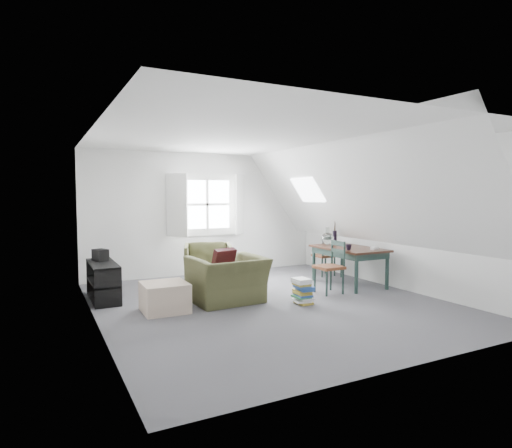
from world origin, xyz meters
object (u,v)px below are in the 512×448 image
armchair_far (208,286)px  dining_chair_far (325,255)px  ottoman (165,297)px  media_shelf (103,283)px  dining_chair_near (331,266)px  dining_table (349,252)px  magazine_stack (303,291)px  armchair_near (228,302)px

armchair_far → dining_chair_far: 2.51m
ottoman → media_shelf: size_ratio=0.54×
ottoman → dining_chair_near: bearing=-3.1°
media_shelf → ottoman: bearing=-54.0°
armchair_far → media_shelf: media_shelf is taller
ottoman → media_shelf: media_shelf is taller
dining_chair_far → dining_chair_near: size_ratio=0.93×
armchair_far → ottoman: 1.74m
ottoman → dining_chair_far: 3.80m
dining_table → dining_chair_near: (-0.70, -0.38, -0.14)m
dining_chair_far → media_shelf: size_ratio=0.71×
ottoman → dining_chair_far: dining_chair_far is taller
dining_table → dining_chair_far: bearing=82.4°
armchair_far → ottoman: bearing=-112.2°
dining_chair_far → dining_chair_near: bearing=77.7°
dining_chair_far → media_shelf: (-4.30, -0.06, -0.16)m
ottoman → magazine_stack: 2.05m
ottoman → dining_table: (3.49, 0.23, 0.40)m
dining_table → dining_chair_far: (0.14, 0.91, -0.18)m
ottoman → dining_table: 3.52m
magazine_stack → dining_table: bearing=26.9°
dining_chair_far → magazine_stack: size_ratio=2.11×
ottoman → dining_chair_far: (3.62, 1.14, 0.22)m
armchair_near → magazine_stack: magazine_stack is taller
armchair_near → ottoman: (-1.00, -0.07, 0.21)m
dining_chair_far → dining_table: bearing=102.0°
dining_chair_near → magazine_stack: 0.93m
ottoman → magazine_stack: size_ratio=1.60×
armchair_far → dining_table: (2.34, -1.06, 0.60)m
dining_table → dining_chair_near: 0.81m
armchair_near → ottoman: 1.02m
armchair_near → magazine_stack: (0.98, -0.60, 0.19)m
armchair_near → media_shelf: bearing=-34.2°
magazine_stack → dining_chair_near: bearing=25.2°
armchair_far → dining_table: size_ratio=0.62×
dining_table → media_shelf: bearing=169.3°
media_shelf → dining_table: bearing=-7.8°
dining_chair_far → ottoman: bearing=37.9°
armchair_far → media_shelf: 1.86m
dining_chair_near → dining_chair_far: bearing=134.9°
armchair_near → dining_chair_far: size_ratio=1.33×
dining_table → media_shelf: (-4.17, 0.85, -0.34)m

